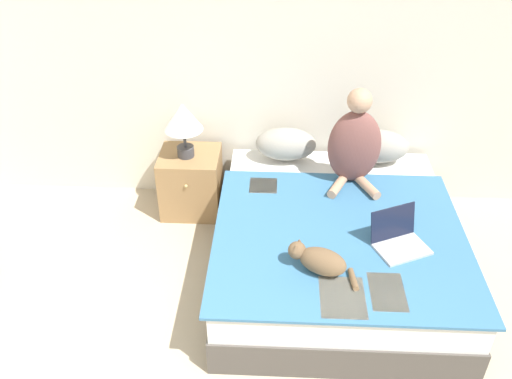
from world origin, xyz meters
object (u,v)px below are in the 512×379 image
(pillow_near, at_px, (286,144))
(pillow_far, at_px, (378,146))
(nightstand, at_px, (191,182))
(table_lamp, at_px, (183,119))
(bed, at_px, (335,246))
(cat_tabby, at_px, (319,260))
(laptop_open, at_px, (399,240))
(person_sitting, at_px, (355,144))

(pillow_near, bearing_deg, pillow_far, 0.00)
(nightstand, xyz_separation_m, table_lamp, (-0.02, -0.02, 0.61))
(bed, distance_m, cat_tabby, 0.66)
(nightstand, bearing_deg, bed, -32.49)
(laptop_open, height_order, table_lamp, table_lamp)
(pillow_near, xyz_separation_m, person_sitting, (0.51, -0.31, 0.19))
(cat_tabby, xyz_separation_m, laptop_open, (0.54, 0.26, -0.04))
(person_sitting, bearing_deg, bed, -105.14)
(bed, bearing_deg, nightstand, 147.51)
(person_sitting, height_order, table_lamp, person_sitting)
(table_lamp, bearing_deg, cat_tabby, -50.96)
(pillow_near, relative_size, nightstand, 0.91)
(table_lamp, bearing_deg, bed, -31.43)
(pillow_far, relative_size, nightstand, 0.91)
(pillow_far, xyz_separation_m, table_lamp, (-1.57, -0.08, 0.25))
(pillow_far, bearing_deg, table_lamp, -177.05)
(person_sitting, relative_size, cat_tabby, 1.78)
(cat_tabby, xyz_separation_m, nightstand, (-1.01, 1.28, -0.31))
(bed, height_order, table_lamp, table_lamp)
(pillow_near, height_order, laptop_open, pillow_near)
(person_sitting, bearing_deg, cat_tabby, -106.15)
(pillow_near, xyz_separation_m, laptop_open, (0.75, -1.08, -0.08))
(pillow_near, height_order, cat_tabby, pillow_near)
(laptop_open, bearing_deg, nightstand, 122.02)
(pillow_far, distance_m, laptop_open, 1.09)
(cat_tabby, bearing_deg, pillow_far, -88.90)
(laptop_open, bearing_deg, pillow_far, 65.39)
(bed, xyz_separation_m, pillow_far, (0.38, 0.81, 0.39))
(laptop_open, bearing_deg, table_lamp, 122.81)
(cat_tabby, height_order, table_lamp, table_lamp)
(person_sitting, distance_m, table_lamp, 1.35)
(cat_tabby, relative_size, laptop_open, 1.03)
(pillow_near, relative_size, laptop_open, 1.19)
(person_sitting, xyz_separation_m, table_lamp, (-1.33, 0.23, 0.06))
(pillow_near, height_order, table_lamp, table_lamp)
(pillow_near, relative_size, cat_tabby, 1.15)
(person_sitting, bearing_deg, pillow_far, 52.10)
(table_lamp, bearing_deg, pillow_near, 5.65)
(person_sitting, relative_size, table_lamp, 1.63)
(cat_tabby, distance_m, table_lamp, 1.66)
(laptop_open, bearing_deg, person_sitting, 82.52)
(pillow_near, xyz_separation_m, pillow_far, (0.75, 0.00, 0.00))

